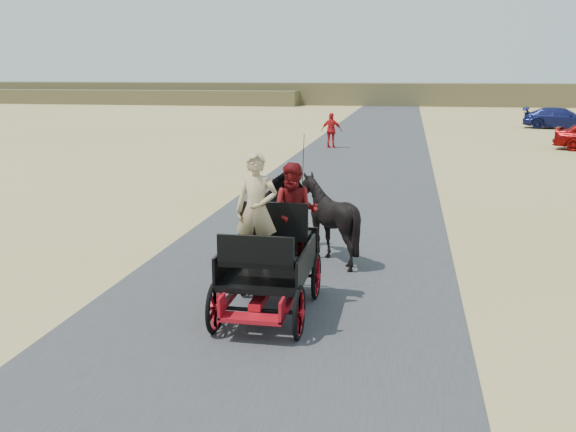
% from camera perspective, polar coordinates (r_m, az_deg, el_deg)
% --- Properties ---
extents(ground, '(140.00, 140.00, 0.00)m').
position_cam_1_polar(ground, '(12.49, 0.84, -4.51)').
color(ground, tan).
extents(road, '(6.00, 140.00, 0.01)m').
position_cam_1_polar(road, '(12.49, 0.84, -4.49)').
color(road, '#38383A').
rests_on(road, ground).
extents(ridge_far, '(140.00, 6.00, 2.40)m').
position_cam_1_polar(ridge_far, '(73.83, 9.22, 10.66)').
color(ridge_far, brown).
rests_on(ridge_far, ground).
extents(ridge_near, '(40.00, 4.00, 1.60)m').
position_cam_1_polar(ridge_near, '(76.81, -14.24, 10.21)').
color(ridge_near, brown).
rests_on(ridge_near, ground).
extents(carriage, '(1.30, 2.40, 0.72)m').
position_cam_1_polar(carriage, '(10.08, -1.69, -6.65)').
color(carriage, black).
rests_on(carriage, ground).
extents(horse_left, '(0.91, 2.01, 1.70)m').
position_cam_1_polar(horse_left, '(12.88, -1.26, -0.07)').
color(horse_left, black).
rests_on(horse_left, ground).
extents(horse_right, '(1.37, 1.54, 1.70)m').
position_cam_1_polar(horse_right, '(12.70, 3.61, -0.27)').
color(horse_right, black).
rests_on(horse_right, ground).
extents(driver_man, '(0.66, 0.43, 1.80)m').
position_cam_1_polar(driver_man, '(9.83, -2.82, 0.47)').
color(driver_man, tan).
rests_on(driver_man, carriage).
extents(passenger_woman, '(0.77, 0.60, 1.58)m').
position_cam_1_polar(passenger_woman, '(10.28, 0.61, 0.40)').
color(passenger_woman, '#660C0F').
rests_on(passenger_woman, carriage).
extents(pedestrian, '(1.03, 0.48, 1.73)m').
position_cam_1_polar(pedestrian, '(31.79, 3.89, 7.60)').
color(pedestrian, red).
rests_on(pedestrian, ground).
extents(car_c, '(5.06, 2.98, 1.38)m').
position_cam_1_polar(car_c, '(46.08, 23.10, 8.00)').
color(car_c, navy).
rests_on(car_c, ground).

